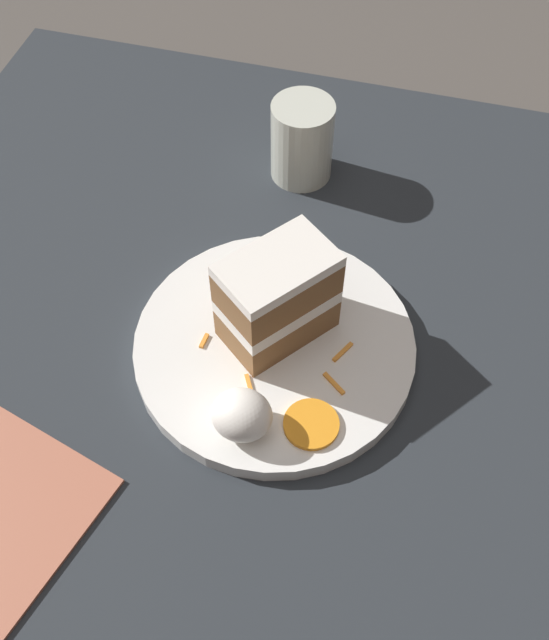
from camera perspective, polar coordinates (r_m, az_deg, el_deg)
ground_plane at (r=0.75m, az=0.40°, el=-6.02°), size 6.00×6.00×0.00m
dining_table at (r=0.74m, az=0.41°, el=-5.38°), size 0.97×0.95×0.03m
plate at (r=0.74m, az=0.00°, el=-2.03°), size 0.28×0.28×0.02m
cake_slice at (r=0.70m, az=0.23°, el=1.75°), size 0.12×0.12×0.10m
cream_dollop at (r=0.66m, az=-2.51°, el=-7.24°), size 0.06×0.05×0.04m
orange_garnish at (r=0.68m, az=2.82°, el=-7.93°), size 0.05×0.05×0.00m
carrot_shreds_scatter at (r=0.71m, az=1.39°, el=-3.57°), size 0.15×0.08×0.00m
drinking_glass at (r=0.88m, az=2.09°, el=13.17°), size 0.07×0.07×0.10m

